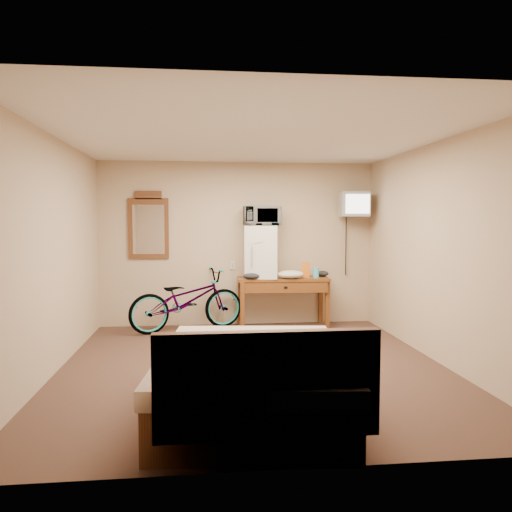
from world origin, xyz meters
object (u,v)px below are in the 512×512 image
(desk, at_px, (283,285))
(crt_television, at_px, (354,204))
(bicycle, at_px, (187,300))
(bed, at_px, (253,380))
(blue_cup, at_px, (316,273))
(microwave, at_px, (262,216))
(mini_fridge, at_px, (262,252))
(wall_mirror, at_px, (149,226))

(desk, relative_size, crt_television, 2.43)
(bicycle, height_order, bed, same)
(desk, relative_size, blue_cup, 9.27)
(blue_cup, bearing_deg, bed, -111.30)
(desk, relative_size, bed, 0.65)
(microwave, relative_size, blue_cup, 3.51)
(mini_fridge, distance_m, blue_cup, 0.88)
(mini_fridge, height_order, blue_cup, mini_fridge)
(mini_fridge, xyz_separation_m, wall_mirror, (-1.69, 0.24, 0.39))
(desk, height_order, crt_television, crt_television)
(desk, distance_m, mini_fridge, 0.60)
(mini_fridge, height_order, bed, mini_fridge)
(blue_cup, bearing_deg, wall_mirror, 172.51)
(blue_cup, xyz_separation_m, bed, (-1.29, -3.32, -0.53))
(mini_fridge, bearing_deg, bicycle, -173.29)
(crt_television, xyz_separation_m, bed, (-1.89, -3.40, -1.56))
(microwave, height_order, blue_cup, microwave)
(desk, xyz_separation_m, crt_television, (1.08, 0.02, 1.22))
(microwave, relative_size, bicycle, 0.31)
(desk, bearing_deg, mini_fridge, 173.74)
(blue_cup, distance_m, crt_television, 1.19)
(desk, xyz_separation_m, mini_fridge, (-0.32, 0.04, 0.51))
(crt_television, xyz_separation_m, bicycle, (-2.52, -0.12, -1.40))
(microwave, xyz_separation_m, blue_cup, (0.81, -0.09, -0.85))
(microwave, distance_m, bicycle, 1.67)
(mini_fridge, bearing_deg, microwave, 56.30)
(blue_cup, distance_m, wall_mirror, 2.62)
(wall_mirror, height_order, bed, wall_mirror)
(microwave, bearing_deg, wall_mirror, 169.10)
(blue_cup, xyz_separation_m, bicycle, (-1.93, -0.04, -0.38))
(microwave, xyz_separation_m, crt_television, (1.41, -0.01, 0.18))
(mini_fridge, relative_size, bed, 0.37)
(blue_cup, bearing_deg, microwave, 173.58)
(desk, bearing_deg, bicycle, -176.18)
(mini_fridge, xyz_separation_m, bicycle, (-1.12, -0.13, -0.69))
(crt_television, relative_size, bed, 0.27)
(crt_television, distance_m, wall_mirror, 3.12)
(blue_cup, xyz_separation_m, wall_mirror, (-2.50, 0.33, 0.71))
(desk, bearing_deg, crt_television, 1.22)
(mini_fridge, distance_m, microwave, 0.54)
(mini_fridge, xyz_separation_m, blue_cup, (0.81, -0.09, -0.32))
(blue_cup, relative_size, wall_mirror, 0.15)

